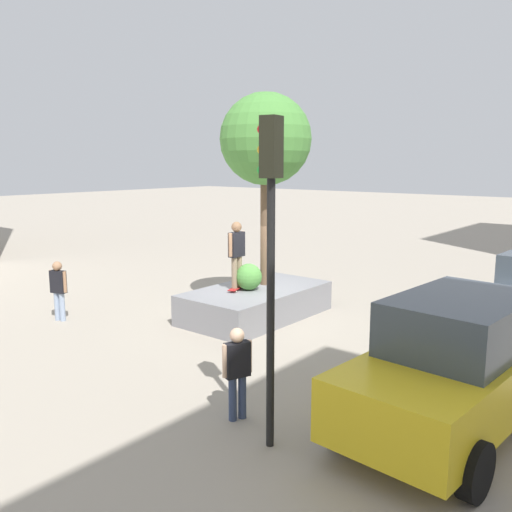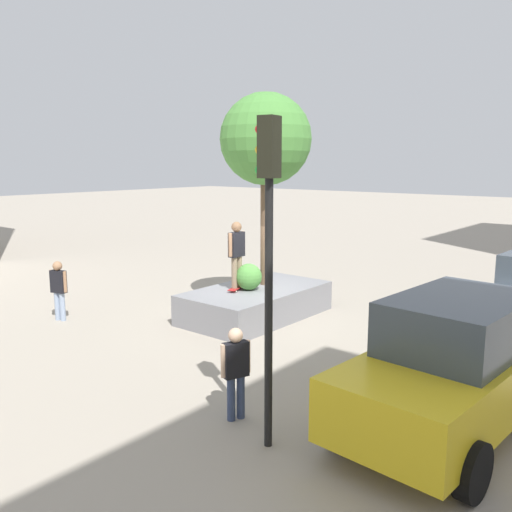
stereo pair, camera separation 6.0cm
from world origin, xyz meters
name	(u,v)px [view 2 (the right image)]	position (x,y,z in m)	size (l,w,h in m)	color
ground_plane	(256,318)	(0.00, 0.00, 0.00)	(120.00, 120.00, 0.00)	#9E9384
planter_ledge	(256,303)	(-0.06, -0.05, 0.41)	(4.15, 2.33, 0.82)	gray
plaza_tree	(266,141)	(-0.61, -0.16, 4.83)	(2.50, 2.50, 5.30)	brown
boxwood_shrub	(249,277)	(0.21, -0.08, 1.18)	(0.72, 0.72, 0.72)	#4C8C3D
skateboard	(237,288)	(0.43, -0.32, 0.88)	(0.83, 0.45, 0.07)	#A51E1E
skateboarder	(237,250)	(0.43, -0.32, 1.93)	(0.61, 0.28, 1.79)	#847056
taxi_cab	(454,365)	(2.95, 6.45, 1.11)	(4.81, 2.47, 2.18)	gold
traffic_light_corner	(268,230)	(5.17, 4.48, 3.30)	(0.31, 0.36, 4.88)	black
passerby_with_bag	(236,367)	(4.84, 3.55, 0.91)	(0.51, 0.32, 1.58)	navy
pedestrian_crossing	(59,286)	(3.57, -3.96, 0.94)	(0.30, 0.54, 1.63)	#8C9EB7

